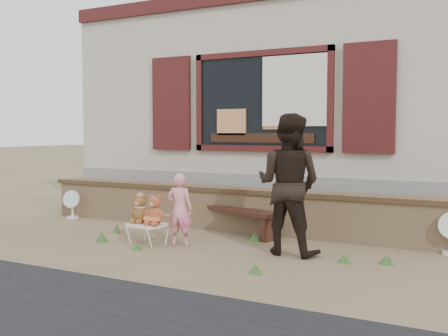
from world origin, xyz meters
The scene contains 11 objects.
ground centered at (0.00, 0.00, 0.00)m, with size 80.00×80.00×0.00m, color brown.
shopfront centered at (0.00, 4.49, 2.00)m, with size 8.04×5.13×4.00m.
brick_wall centered at (0.00, 1.00, 0.34)m, with size 7.10×0.36×0.67m.
bench centered at (0.15, 0.78, 0.29)m, with size 1.53×0.89×0.39m.
folding_chair centered at (-0.63, -0.44, 0.26)m, with size 0.51×0.47×0.28m.
teddy_bear_left centered at (-0.77, -0.42, 0.48)m, with size 0.29×0.25×0.40m, color brown, non-canonical shape.
teddy_bear_right centered at (-0.49, -0.46, 0.49)m, with size 0.31×0.27×0.42m, color brown, non-canonical shape.
child centered at (-0.22, -0.28, 0.49)m, with size 0.36×0.23×0.98m, color pink.
adult centered at (1.26, -0.07, 0.88)m, with size 0.86×0.67×1.76m, color black.
fan_left centered at (-3.07, 0.68, 0.25)m, with size 0.32×0.21×0.50m.
grass_tufts centered at (0.44, -0.32, 0.06)m, with size 4.13×1.69×0.15m.
Camera 1 is at (3.57, -6.22, 1.54)m, focal length 42.00 mm.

